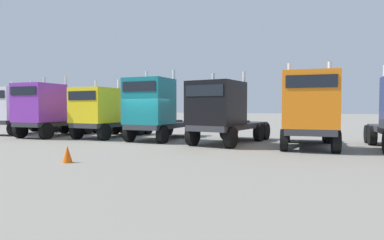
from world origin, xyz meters
name	(u,v)px	position (x,y,z in m)	size (l,w,h in m)	color
ground	(143,144)	(0.00, 0.00, 0.00)	(200.00, 200.00, 0.00)	gray
semi_truck_white	(17,111)	(-12.14, 1.58, 1.79)	(3.02, 6.47, 4.06)	#333338
semi_truck_purple	(47,110)	(-8.17, 0.83, 1.88)	(2.94, 6.55, 4.19)	#333338
semi_truck_yellow	(103,113)	(-4.18, 1.73, 1.68)	(2.55, 6.24, 3.86)	#333338
semi_truck_teal	(155,109)	(-0.16, 1.66, 1.91)	(2.69, 6.39, 4.31)	#333338
semi_truck_black	(222,112)	(4.19, 1.39, 1.79)	(3.37, 6.63, 3.98)	#333338
semi_truck_orange	(309,110)	(8.66, 1.28, 1.89)	(3.18, 6.58, 4.27)	#333338
traffic_cone_mid	(67,154)	(0.88, -6.42, 0.32)	(0.36, 0.36, 0.63)	#F2590C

